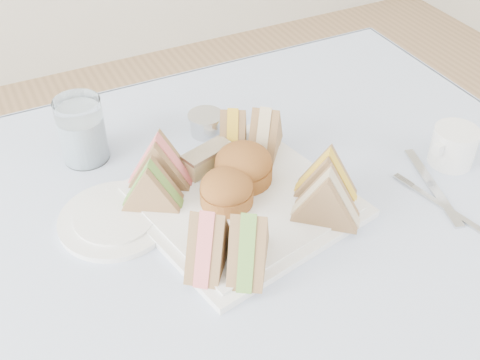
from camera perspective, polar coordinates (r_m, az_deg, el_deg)
name	(u,v)px	position (r m, az deg, el deg)	size (l,w,h in m)	color
tablecloth	(290,242)	(0.87, 4.72, -5.87)	(1.02, 1.02, 0.01)	silver
serving_plate	(240,202)	(0.91, 0.00, -2.13)	(0.29, 0.29, 0.01)	white
sandwich_fl_a	(208,237)	(0.79, -3.01, -5.37)	(0.10, 0.05, 0.09)	#986242
sandwich_fl_b	(249,239)	(0.78, 0.82, -5.65)	(0.10, 0.05, 0.09)	#986242
sandwich_fr_a	(327,173)	(0.90, 8.26, 0.64)	(0.09, 0.04, 0.08)	#986242
sandwich_fr_b	(327,195)	(0.86, 8.25, -1.46)	(0.10, 0.05, 0.09)	#986242
sandwich_bl_a	(151,184)	(0.88, -8.41, -0.37)	(0.09, 0.04, 0.08)	#986242
sandwich_bl_b	(159,160)	(0.92, -7.68, 1.93)	(0.10, 0.05, 0.09)	#986242
sandwich_br_a	(265,130)	(0.98, 2.42, 4.79)	(0.10, 0.04, 0.08)	#986242
sandwich_br_b	(233,129)	(0.98, -0.65, 4.86)	(0.09, 0.04, 0.08)	#986242
scone_left	(227,190)	(0.88, -1.29, -0.92)	(0.08, 0.08, 0.05)	#98562E
scone_right	(243,166)	(0.92, 0.33, 1.37)	(0.09, 0.09, 0.06)	#98562E
pastry_slice	(208,159)	(0.95, -3.09, 1.97)	(0.08, 0.03, 0.04)	beige
side_plate	(115,219)	(0.90, -11.74, -3.68)	(0.17, 0.17, 0.01)	white
water_glass	(82,130)	(1.01, -14.77, 4.59)	(0.08, 0.08, 0.11)	white
tea_strainer	(206,125)	(1.05, -3.26, 5.25)	(0.06, 0.06, 0.03)	#B8B8B8
knife	(432,186)	(0.99, 17.77, -0.55)	(0.01, 0.19, 0.00)	#B8B8B8
fork	(458,216)	(0.95, 20.01, -3.26)	(0.01, 0.18, 0.00)	#B8B8B8
creamer_jug	(453,146)	(1.04, 19.59, 3.04)	(0.07, 0.07, 0.06)	white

